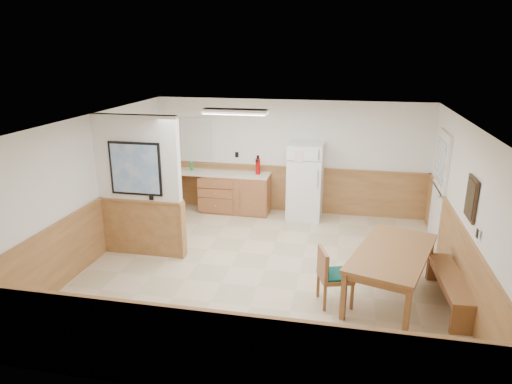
% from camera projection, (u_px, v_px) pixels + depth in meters
% --- Properties ---
extents(ground, '(6.00, 6.00, 0.00)m').
position_uv_depth(ground, '(265.00, 269.00, 7.64)').
color(ground, beige).
rests_on(ground, ground).
extents(ceiling, '(6.00, 6.00, 0.02)m').
position_uv_depth(ceiling, '(266.00, 120.00, 6.89)').
color(ceiling, white).
rests_on(ceiling, back_wall).
extents(back_wall, '(6.00, 0.02, 2.50)m').
position_uv_depth(back_wall, '(290.00, 157.00, 10.07)').
color(back_wall, white).
rests_on(back_wall, ground).
extents(right_wall, '(0.02, 6.00, 2.50)m').
position_uv_depth(right_wall, '(466.00, 212.00, 6.69)').
color(right_wall, white).
rests_on(right_wall, ground).
extents(left_wall, '(0.02, 6.00, 2.50)m').
position_uv_depth(left_wall, '(94.00, 188.00, 7.84)').
color(left_wall, white).
rests_on(left_wall, ground).
extents(wainscot_back, '(6.00, 0.04, 1.00)m').
position_uv_depth(wainscot_back, '(289.00, 190.00, 10.27)').
color(wainscot_back, '#B68149').
rests_on(wainscot_back, ground).
extents(wainscot_right, '(0.04, 6.00, 1.00)m').
position_uv_depth(wainscot_right, '(458.00, 258.00, 6.92)').
color(wainscot_right, '#B68149').
rests_on(wainscot_right, ground).
extents(wainscot_left, '(0.04, 6.00, 1.00)m').
position_uv_depth(wainscot_left, '(99.00, 228.00, 8.06)').
color(wainscot_left, '#B68149').
rests_on(wainscot_left, ground).
extents(partition_wall, '(1.50, 0.20, 2.50)m').
position_uv_depth(partition_wall, '(139.00, 188.00, 7.88)').
color(partition_wall, white).
rests_on(partition_wall, ground).
extents(kitchen_counter, '(2.20, 0.61, 1.00)m').
position_uv_depth(kitchen_counter, '(234.00, 192.00, 10.24)').
color(kitchen_counter, '#A5613A').
rests_on(kitchen_counter, ground).
extents(exterior_door, '(0.07, 1.02, 2.15)m').
position_uv_depth(exterior_door, '(439.00, 188.00, 8.53)').
color(exterior_door, white).
rests_on(exterior_door, ground).
extents(kitchen_window, '(0.80, 0.04, 1.00)m').
position_uv_depth(kitchen_window, '(198.00, 140.00, 10.36)').
color(kitchen_window, white).
rests_on(kitchen_window, back_wall).
extents(wall_painting, '(0.04, 0.50, 0.60)m').
position_uv_depth(wall_painting, '(471.00, 198.00, 6.33)').
color(wall_painting, '#352315').
rests_on(wall_painting, right_wall).
extents(fluorescent_fixture, '(1.20, 0.30, 0.09)m').
position_uv_depth(fluorescent_fixture, '(235.00, 111.00, 8.27)').
color(fluorescent_fixture, white).
rests_on(fluorescent_fixture, ceiling).
extents(refrigerator, '(0.74, 0.73, 1.64)m').
position_uv_depth(refrigerator, '(305.00, 181.00, 9.78)').
color(refrigerator, white).
rests_on(refrigerator, ground).
extents(dining_table, '(1.48, 2.10, 0.75)m').
position_uv_depth(dining_table, '(392.00, 257.00, 6.60)').
color(dining_table, olive).
rests_on(dining_table, ground).
extents(dining_bench, '(0.41, 1.57, 0.45)m').
position_uv_depth(dining_bench, '(451.00, 283.00, 6.50)').
color(dining_bench, olive).
rests_on(dining_bench, ground).
extents(dining_chair, '(0.73, 0.59, 0.85)m').
position_uv_depth(dining_chair, '(330.00, 272.00, 6.49)').
color(dining_chair, olive).
rests_on(dining_chair, ground).
extents(fire_extinguisher, '(0.12, 0.12, 0.42)m').
position_uv_depth(fire_extinguisher, '(258.00, 166.00, 9.97)').
color(fire_extinguisher, '#B30A09').
rests_on(fire_extinguisher, kitchen_counter).
extents(soap_bottle, '(0.08, 0.08, 0.20)m').
position_uv_depth(soap_bottle, '(192.00, 166.00, 10.30)').
color(soap_bottle, green).
rests_on(soap_bottle, kitchen_counter).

